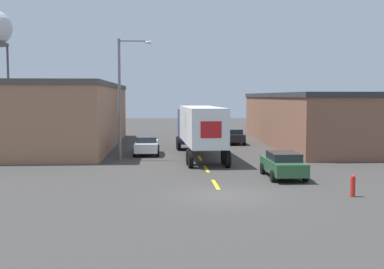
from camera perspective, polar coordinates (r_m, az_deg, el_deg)
ground_plane at (r=22.41m, az=3.60°, el=-7.24°), size 160.00×160.00×0.00m
road_centerline at (r=30.41m, az=1.72°, el=-4.10°), size 0.20×13.50×0.01m
warehouse_left at (r=45.68m, az=-16.54°, el=2.23°), size 12.12×24.10×5.76m
warehouse_right at (r=47.42m, az=17.09°, el=1.77°), size 13.81×24.17×4.90m
semi_truck at (r=36.36m, az=0.83°, el=1.01°), size 3.18×13.20×3.82m
parked_car_right_near at (r=27.53m, az=10.76°, el=-3.47°), size 1.97×4.36×1.46m
parked_car_right_far at (r=46.61m, az=4.88°, el=-0.16°), size 1.97×4.36×1.46m
parked_car_left_far at (r=37.90m, az=-5.40°, el=-1.24°), size 1.97×4.36×1.46m
street_lamp at (r=34.71m, az=-8.16°, el=5.15°), size 2.48×0.32×8.65m
fire_hydrant at (r=23.24m, az=18.52°, el=-5.79°), size 0.22×0.22×1.00m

